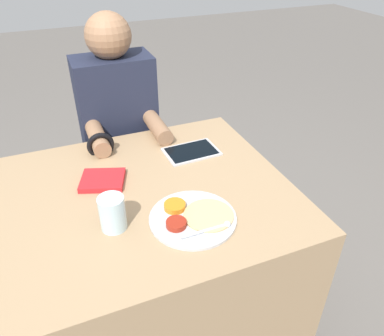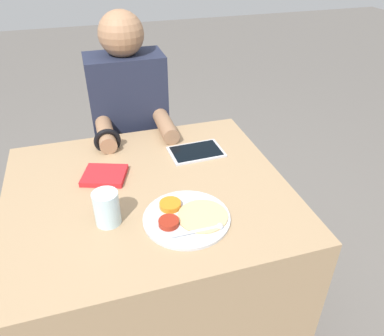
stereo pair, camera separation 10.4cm
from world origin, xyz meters
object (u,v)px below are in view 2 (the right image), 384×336
(tablet_device, at_px, (196,152))
(person_diner, at_px, (133,146))
(drinking_glass, at_px, (107,208))
(red_notebook, at_px, (105,176))
(thali_tray, at_px, (187,217))

(tablet_device, distance_m, person_diner, 0.48)
(tablet_device, xyz_separation_m, person_diner, (-0.21, 0.40, -0.16))
(drinking_glass, bearing_deg, person_diner, 76.14)
(red_notebook, xyz_separation_m, tablet_device, (0.37, 0.07, -0.00))
(person_diner, bearing_deg, thali_tray, -85.70)
(drinking_glass, bearing_deg, thali_tray, -13.97)
(red_notebook, distance_m, person_diner, 0.53)
(drinking_glass, bearing_deg, tablet_device, 39.63)
(thali_tray, relative_size, red_notebook, 1.49)
(thali_tray, relative_size, tablet_device, 1.27)
(tablet_device, bearing_deg, red_notebook, -169.19)
(person_diner, bearing_deg, drinking_glass, -103.86)
(red_notebook, height_order, tablet_device, red_notebook)
(red_notebook, xyz_separation_m, drinking_glass, (-0.01, -0.25, 0.05))
(tablet_device, bearing_deg, drinking_glass, -140.37)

